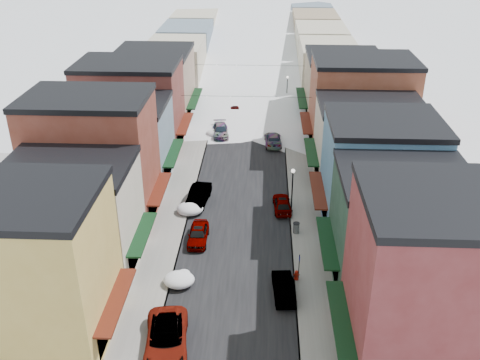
# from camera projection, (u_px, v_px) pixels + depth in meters

# --- Properties ---
(road) EXTENTS (10.00, 160.00, 0.01)m
(road) POSITION_uv_depth(u_px,v_px,m) (250.00, 95.00, 87.67)
(road) COLOR black
(road) RESTS_ON ground
(sidewalk_left) EXTENTS (3.20, 160.00, 0.15)m
(sidewalk_left) POSITION_uv_depth(u_px,v_px,m) (210.00, 94.00, 87.91)
(sidewalk_left) COLOR gray
(sidewalk_left) RESTS_ON ground
(sidewalk_right) EXTENTS (3.20, 160.00, 0.15)m
(sidewalk_right) POSITION_uv_depth(u_px,v_px,m) (291.00, 95.00, 87.36)
(sidewalk_right) COLOR gray
(sidewalk_right) RESTS_ON ground
(curb_left) EXTENTS (0.10, 160.00, 0.15)m
(curb_left) POSITION_uv_depth(u_px,v_px,m) (220.00, 94.00, 87.85)
(curb_left) COLOR slate
(curb_left) RESTS_ON ground
(curb_right) EXTENTS (0.10, 160.00, 0.15)m
(curb_right) POSITION_uv_depth(u_px,v_px,m) (281.00, 95.00, 87.42)
(curb_right) COLOR slate
(curb_right) RESTS_ON ground
(bldg_l_yellow) EXTENTS (11.30, 8.70, 11.50)m
(bldg_l_yellow) POSITION_uv_depth(u_px,v_px,m) (30.00, 268.00, 35.76)
(bldg_l_yellow) COLOR gold
(bldg_l_yellow) RESTS_ON ground
(bldg_l_cream) EXTENTS (11.30, 8.20, 9.50)m
(bldg_l_cream) POSITION_uv_depth(u_px,v_px,m) (73.00, 216.00, 43.78)
(bldg_l_cream) COLOR beige
(bldg_l_cream) RESTS_ON ground
(bldg_l_brick_near) EXTENTS (12.30, 8.20, 12.50)m
(bldg_l_brick_near) POSITION_uv_depth(u_px,v_px,m) (93.00, 159.00, 50.24)
(bldg_l_brick_near) COLOR maroon
(bldg_l_brick_near) RESTS_ON ground
(bldg_l_grayblue) EXTENTS (11.30, 9.20, 9.00)m
(bldg_l_grayblue) POSITION_uv_depth(u_px,v_px,m) (122.00, 141.00, 58.58)
(bldg_l_grayblue) COLOR gray
(bldg_l_grayblue) RESTS_ON ground
(bldg_l_brick_far) EXTENTS (13.30, 9.20, 11.00)m
(bldg_l_brick_far) POSITION_uv_depth(u_px,v_px,m) (131.00, 105.00, 66.18)
(bldg_l_brick_far) COLOR maroon
(bldg_l_brick_far) RESTS_ON ground
(bldg_l_tan) EXTENTS (11.30, 11.20, 10.00)m
(bldg_l_tan) POSITION_uv_depth(u_px,v_px,m) (155.00, 85.00, 75.27)
(bldg_l_tan) COLOR #9C7E66
(bldg_l_tan) RESTS_ON ground
(bldg_r_brick_near) EXTENTS (12.30, 9.20, 12.50)m
(bldg_r_brick_near) POSITION_uv_depth(u_px,v_px,m) (442.00, 283.00, 33.51)
(bldg_r_brick_near) COLOR maroon
(bldg_r_brick_near) RESTS_ON ground
(bldg_r_green) EXTENTS (11.30, 9.20, 9.50)m
(bldg_r_green) POSITION_uv_depth(u_px,v_px,m) (400.00, 227.00, 42.23)
(bldg_r_green) COLOR #1B3929
(bldg_r_green) RESTS_ON ground
(bldg_r_blue) EXTENTS (11.30, 9.20, 10.50)m
(bldg_r_blue) POSITION_uv_depth(u_px,v_px,m) (379.00, 172.00, 50.01)
(bldg_r_blue) COLOR teal
(bldg_r_blue) RESTS_ON ground
(bldg_r_cream) EXTENTS (12.30, 9.20, 9.00)m
(bldg_r_cream) POSITION_uv_depth(u_px,v_px,m) (368.00, 142.00, 58.34)
(bldg_r_cream) COLOR beige
(bldg_r_cream) RESTS_ON ground
(bldg_r_brick_far) EXTENTS (13.30, 9.20, 11.50)m
(bldg_r_brick_far) POSITION_uv_depth(u_px,v_px,m) (361.00, 104.00, 65.77)
(bldg_r_brick_far) COLOR brown
(bldg_r_brick_far) RESTS_ON ground
(bldg_r_tan) EXTENTS (11.30, 11.20, 9.50)m
(bldg_r_tan) POSITION_uv_depth(u_px,v_px,m) (342.00, 88.00, 75.17)
(bldg_r_tan) COLOR #8E795D
(bldg_r_tan) RESTS_ON ground
(distant_blocks) EXTENTS (34.00, 55.00, 8.00)m
(distant_blocks) POSITION_uv_depth(u_px,v_px,m) (254.00, 39.00, 106.33)
(distant_blocks) COLOR gray
(distant_blocks) RESTS_ON ground
(overhead_cables) EXTENTS (16.40, 15.04, 0.04)m
(overhead_cables) POSITION_uv_depth(u_px,v_px,m) (248.00, 79.00, 73.73)
(overhead_cables) COLOR black
(overhead_cables) RESTS_ON ground
(car_white_suv) EXTENTS (3.63, 6.54, 1.73)m
(car_white_suv) POSITION_uv_depth(u_px,v_px,m) (166.00, 339.00, 36.70)
(car_white_suv) COLOR white
(car_white_suv) RESTS_ON ground
(car_silver_sedan) EXTENTS (1.75, 4.35, 1.48)m
(car_silver_sedan) POSITION_uv_depth(u_px,v_px,m) (198.00, 234.00, 48.75)
(car_silver_sedan) COLOR gray
(car_silver_sedan) RESTS_ON ground
(car_dark_hatch) EXTENTS (2.36, 5.31, 1.69)m
(car_dark_hatch) POSITION_uv_depth(u_px,v_px,m) (198.00, 196.00, 54.99)
(car_dark_hatch) COLOR black
(car_dark_hatch) RESTS_ON ground
(car_silver_wagon) EXTENTS (2.62, 5.19, 1.44)m
(car_silver_wagon) POSITION_uv_depth(u_px,v_px,m) (220.00, 131.00, 71.54)
(car_silver_wagon) COLOR #A8ABB0
(car_silver_wagon) RESTS_ON ground
(car_green_sedan) EXTENTS (1.90, 4.57, 1.47)m
(car_green_sedan) POSITION_uv_depth(u_px,v_px,m) (284.00, 287.00, 41.92)
(car_green_sedan) COLOR black
(car_green_sedan) RESTS_ON ground
(car_gray_suv) EXTENTS (2.00, 4.38, 1.46)m
(car_gray_suv) POSITION_uv_depth(u_px,v_px,m) (282.00, 203.00, 53.83)
(car_gray_suv) COLOR #9C9FA5
(car_gray_suv) RESTS_ON ground
(car_black_sedan) EXTENTS (2.35, 5.22, 1.48)m
(car_black_sedan) POSITION_uv_depth(u_px,v_px,m) (273.00, 139.00, 68.78)
(car_black_sedan) COLOR black
(car_black_sedan) RESTS_ON ground
(car_lane_silver) EXTENTS (2.49, 4.96, 1.62)m
(car_lane_silver) POSITION_uv_depth(u_px,v_px,m) (235.00, 112.00, 77.95)
(car_lane_silver) COLOR #A3A6AC
(car_lane_silver) RESTS_ON ground
(car_lane_white) EXTENTS (2.60, 5.43, 1.50)m
(car_lane_white) POSITION_uv_depth(u_px,v_px,m) (255.00, 79.00, 92.91)
(car_lane_white) COLOR silver
(car_lane_white) RESTS_ON ground
(fire_hydrant) EXTENTS (0.50, 0.38, 0.86)m
(fire_hydrant) POSITION_uv_depth(u_px,v_px,m) (296.00, 275.00, 43.59)
(fire_hydrant) COLOR #A61408
(fire_hydrant) RESTS_ON sidewalk_right
(parking_sign) EXTENTS (0.08, 0.32, 2.33)m
(parking_sign) POSITION_uv_depth(u_px,v_px,m) (299.00, 265.00, 43.27)
(parking_sign) COLOR black
(parking_sign) RESTS_ON sidewalk_right
(trash_can) EXTENTS (0.62, 0.62, 1.06)m
(trash_can) POSITION_uv_depth(u_px,v_px,m) (296.00, 228.00, 49.80)
(trash_can) COLOR slate
(trash_can) RESTS_ON sidewalk_right
(streetlamp_near) EXTENTS (0.39, 0.39, 4.70)m
(streetlamp_near) POSITION_uv_depth(u_px,v_px,m) (292.00, 185.00, 52.25)
(streetlamp_near) COLOR black
(streetlamp_near) RESTS_ON sidewalk_right
(streetlamp_far) EXTENTS (0.37, 0.37, 4.49)m
(streetlamp_far) POSITION_uv_depth(u_px,v_px,m) (287.00, 87.00, 81.63)
(streetlamp_far) COLOR black
(streetlamp_far) RESTS_ON sidewalk_right
(planter_far) EXTENTS (0.50, 0.50, 0.63)m
(planter_far) POSITION_uv_depth(u_px,v_px,m) (332.00, 302.00, 40.75)
(planter_far) COLOR #325E2B
(planter_far) RESTS_ON sidewalk_right
(snow_pile_near) EXTENTS (2.53, 2.76, 1.07)m
(snow_pile_near) POSITION_uv_depth(u_px,v_px,m) (179.00, 279.00, 43.18)
(snow_pile_near) COLOR white
(snow_pile_near) RESTS_ON ground
(snow_pile_mid) EXTENTS (2.65, 2.83, 1.12)m
(snow_pile_mid) POSITION_uv_depth(u_px,v_px,m) (190.00, 208.00, 53.31)
(snow_pile_mid) COLOR white
(snow_pile_mid) RESTS_ON ground
(snow_pile_far) EXTENTS (2.23, 2.57, 0.94)m
(snow_pile_far) POSITION_uv_depth(u_px,v_px,m) (215.00, 133.00, 71.55)
(snow_pile_far) COLOR white
(snow_pile_far) RESTS_ON ground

